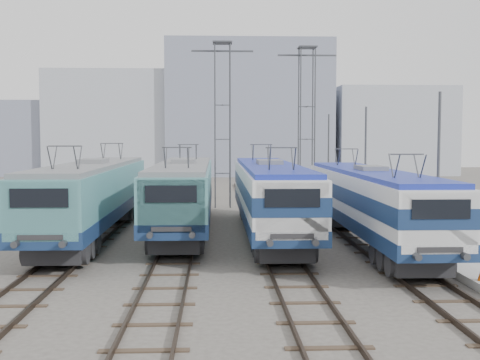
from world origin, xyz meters
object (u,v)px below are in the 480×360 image
at_px(locomotive_center_right, 270,192).
at_px(mast_front, 438,178).
at_px(mast_mid, 365,164).
at_px(catenary_tower_east, 307,118).
at_px(locomotive_far_right, 371,199).
at_px(catenary_tower_west, 223,117).
at_px(locomotive_far_left, 93,193).
at_px(locomotive_center_left, 183,190).
at_px(mast_rear, 328,158).

bearing_deg(locomotive_center_right, mast_front, -44.98).
bearing_deg(mast_mid, mast_front, -90.00).
xyz_separation_m(catenary_tower_east, mast_mid, (2.10, -10.00, -3.14)).
relative_size(locomotive_far_right, catenary_tower_east, 1.47).
xyz_separation_m(locomotive_center_right, mast_front, (6.35, -6.35, 1.14)).
bearing_deg(mast_mid, catenary_tower_west, 137.07).
xyz_separation_m(locomotive_far_left, catenary_tower_west, (6.75, 13.61, 4.30)).
relative_size(locomotive_center_right, catenary_tower_west, 1.55).
distance_m(locomotive_far_right, catenary_tower_east, 19.07).
bearing_deg(locomotive_far_right, locomotive_center_left, 152.34).
height_order(locomotive_far_right, mast_mid, mast_mid).
bearing_deg(mast_rear, catenary_tower_east, -136.40).
xyz_separation_m(locomotive_center_left, mast_front, (10.85, -8.16, 1.20)).
distance_m(locomotive_far_left, locomotive_center_right, 9.00).
relative_size(catenary_tower_east, mast_rear, 1.71).
relative_size(catenary_tower_west, mast_front, 1.71).
distance_m(locomotive_far_left, mast_rear, 23.39).
height_order(locomotive_center_left, catenary_tower_east, catenary_tower_east).
xyz_separation_m(locomotive_center_left, mast_rear, (10.85, 15.84, 1.20)).
bearing_deg(locomotive_far_left, catenary_tower_west, 63.62).
bearing_deg(locomotive_center_left, catenary_tower_west, 79.24).
bearing_deg(mast_rear, mast_front, -90.00).
distance_m(locomotive_far_left, catenary_tower_east, 20.92).
xyz_separation_m(locomotive_far_right, catenary_tower_west, (-6.75, 16.55, 4.38)).
height_order(catenary_tower_west, catenary_tower_east, same).
bearing_deg(locomotive_center_left, locomotive_far_left, -158.48).
xyz_separation_m(catenary_tower_west, catenary_tower_east, (6.50, 2.00, 0.00)).
xyz_separation_m(locomotive_center_right, catenary_tower_east, (4.25, 15.65, 4.28)).
height_order(locomotive_center_left, mast_rear, mast_rear).
distance_m(catenary_tower_west, catenary_tower_east, 6.80).
distance_m(locomotive_far_left, mast_front, 16.67).
bearing_deg(locomotive_center_left, mast_rear, 55.59).
distance_m(mast_front, mast_rear, 24.00).
height_order(catenary_tower_west, mast_mid, catenary_tower_west).
bearing_deg(locomotive_far_left, catenary_tower_east, 49.68).
relative_size(locomotive_far_right, mast_front, 2.53).
bearing_deg(locomotive_far_right, mast_rear, 84.86).
bearing_deg(locomotive_center_right, locomotive_far_left, 179.73).
bearing_deg(locomotive_center_right, mast_mid, 41.68).
height_order(mast_front, mast_mid, same).
bearing_deg(mast_mid, locomotive_center_right, -138.32).
bearing_deg(locomotive_center_right, catenary_tower_west, 99.36).
xyz_separation_m(mast_front, mast_rear, (0.00, 24.00, 0.00)).
distance_m(catenary_tower_east, mast_mid, 10.69).
height_order(catenary_tower_east, mast_rear, catenary_tower_east).
relative_size(locomotive_far_left, catenary_tower_east, 1.57).
bearing_deg(catenary_tower_west, mast_front, -66.73).
bearing_deg(locomotive_center_left, mast_mid, 19.48).
distance_m(mast_front, mast_mid, 12.00).
xyz_separation_m(locomotive_far_left, catenary_tower_east, (13.25, 15.61, 4.30)).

